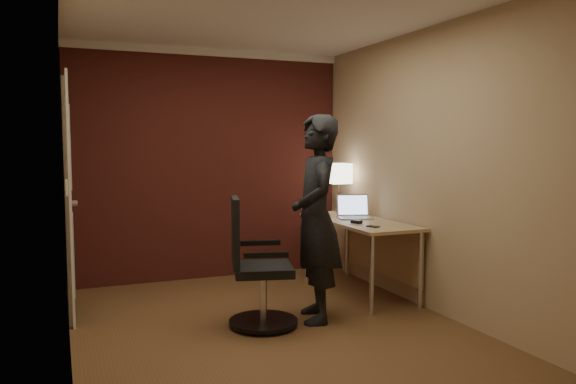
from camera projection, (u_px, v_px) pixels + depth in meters
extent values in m
plane|color=brown|center=(274.00, 331.00, 4.45)|extent=(4.00, 4.00, 0.00)
plane|color=white|center=(273.00, 8.00, 4.23)|extent=(4.00, 4.00, 0.00)
plane|color=tan|center=(209.00, 165.00, 6.18)|extent=(3.00, 0.00, 3.00)
plane|color=tan|center=(432.00, 195.00, 2.50)|extent=(3.00, 0.00, 3.00)
plane|color=tan|center=(65.00, 178.00, 3.77)|extent=(0.00, 4.00, 4.00)
plane|color=tan|center=(433.00, 170.00, 4.91)|extent=(0.00, 4.00, 4.00)
cube|color=maroon|center=(210.00, 165.00, 6.16)|extent=(2.98, 0.06, 2.50)
cube|color=silver|center=(208.00, 53.00, 6.04)|extent=(3.00, 0.08, 0.08)
cube|color=silver|center=(432.00, 29.00, 4.79)|extent=(0.08, 4.00, 0.08)
cube|color=silver|center=(68.00, 200.00, 4.82)|extent=(0.05, 0.82, 2.02)
cube|color=silver|center=(69.00, 200.00, 4.82)|extent=(0.02, 0.92, 2.12)
cylinder|color=silver|center=(74.00, 203.00, 4.53)|extent=(0.05, 0.05, 0.05)
cube|color=silver|center=(67.00, 188.00, 4.20)|extent=(0.02, 0.08, 0.12)
cube|color=tan|center=(358.00, 221.00, 5.53)|extent=(0.60, 1.50, 0.03)
cube|color=tan|center=(382.00, 248.00, 5.66)|extent=(0.02, 1.38, 0.54)
cylinder|color=silver|center=(372.00, 275.00, 4.83)|extent=(0.04, 0.04, 0.70)
cylinder|color=silver|center=(306.00, 248.00, 6.10)|extent=(0.04, 0.04, 0.70)
cylinder|color=silver|center=(420.00, 270.00, 5.02)|extent=(0.04, 0.04, 0.70)
cylinder|color=silver|center=(347.00, 245.00, 6.29)|extent=(0.04, 0.04, 0.70)
cube|color=silver|center=(339.00, 211.00, 6.17)|extent=(0.11, 0.11, 0.01)
cylinder|color=silver|center=(339.00, 197.00, 6.16)|extent=(0.01, 0.01, 0.30)
cube|color=white|center=(339.00, 173.00, 6.14)|extent=(0.22, 0.22, 0.22)
cube|color=silver|center=(355.00, 218.00, 5.64)|extent=(0.38, 0.31, 0.01)
cube|color=silver|center=(352.00, 205.00, 5.74)|extent=(0.33, 0.15, 0.22)
cube|color=#B2CCF2|center=(353.00, 205.00, 5.73)|extent=(0.30, 0.13, 0.19)
cube|color=gray|center=(355.00, 217.00, 5.63)|extent=(0.31, 0.20, 0.00)
cube|color=black|center=(357.00, 222.00, 5.29)|extent=(0.09, 0.12, 0.03)
cube|color=black|center=(373.00, 226.00, 5.06)|extent=(0.09, 0.13, 0.01)
cylinder|color=black|center=(263.00, 321.00, 4.55)|extent=(0.56, 0.56, 0.03)
cylinder|color=silver|center=(263.00, 296.00, 4.53)|extent=(0.06, 0.06, 0.42)
cube|color=black|center=(263.00, 269.00, 4.52)|extent=(0.56, 0.56, 0.07)
cube|color=black|center=(235.00, 232.00, 4.46)|extent=(0.15, 0.42, 0.55)
cube|color=black|center=(260.00, 243.00, 4.76)|extent=(0.34, 0.13, 0.04)
cube|color=black|center=(266.00, 255.00, 4.24)|extent=(0.34, 0.13, 0.04)
imported|color=black|center=(316.00, 218.00, 4.66)|extent=(0.56, 0.71, 1.72)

